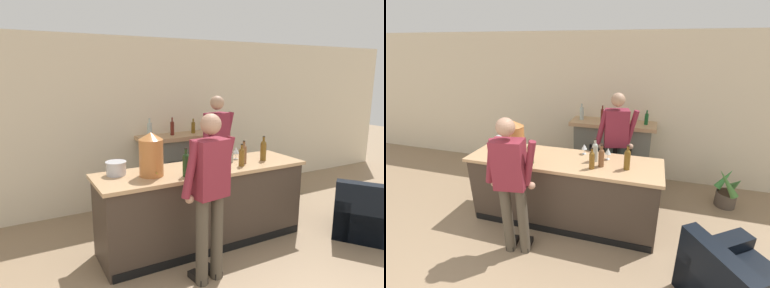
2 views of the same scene
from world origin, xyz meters
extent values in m
cube|color=beige|center=(0.00, 4.17, 1.38)|extent=(12.00, 0.07, 2.75)
cube|color=#3E3228|center=(0.24, 2.40, 0.49)|extent=(2.66, 0.71, 0.97)
cube|color=tan|center=(0.24, 2.40, 1.00)|extent=(2.73, 0.78, 0.04)
cube|color=black|center=(0.24, 2.04, 0.05)|extent=(2.61, 0.01, 0.10)
cube|color=slate|center=(0.71, 3.91, 0.55)|extent=(1.41, 0.44, 1.10)
cube|color=black|center=(0.71, 3.68, 0.41)|extent=(0.78, 0.02, 0.71)
cube|color=tan|center=(0.71, 3.89, 1.14)|extent=(1.57, 0.52, 0.07)
cylinder|color=#ACBFB8|center=(0.11, 3.89, 1.29)|extent=(0.08, 0.08, 0.23)
cylinder|color=#ACBFB8|center=(0.11, 3.89, 1.44)|extent=(0.03, 0.03, 0.08)
cylinder|color=#5A1D15|center=(0.51, 3.89, 1.28)|extent=(0.06, 0.06, 0.22)
cylinder|color=#5A1D15|center=(0.51, 3.89, 1.43)|extent=(0.03, 0.03, 0.07)
cylinder|color=brown|center=(0.90, 3.89, 1.27)|extent=(0.07, 0.07, 0.19)
cylinder|color=brown|center=(0.90, 3.89, 1.39)|extent=(0.03, 0.03, 0.06)
cylinder|color=#135125|center=(1.30, 3.89, 1.27)|extent=(0.07, 0.07, 0.20)
cylinder|color=#135125|center=(1.30, 3.89, 1.40)|extent=(0.03, 0.03, 0.07)
cube|color=black|center=(2.08, 1.37, 0.40)|extent=(0.60, 0.75, 0.81)
cube|color=black|center=(2.20, 1.81, 0.28)|extent=(0.83, 0.67, 0.55)
cylinder|color=brown|center=(2.70, 3.48, 0.12)|extent=(0.32, 0.32, 0.25)
cylinder|color=#332319|center=(2.70, 3.48, 0.24)|extent=(0.29, 0.29, 0.02)
cone|color=#4E8B49|center=(2.81, 3.50, 0.42)|extent=(0.17, 0.35, 0.34)
cone|color=#419243|center=(2.65, 3.58, 0.44)|extent=(0.34, 0.24, 0.37)
cone|color=#4C873D|center=(2.64, 3.35, 0.48)|extent=(0.38, 0.27, 0.45)
cylinder|color=#4D4437|center=(-0.03, 1.64, 0.47)|extent=(0.13, 0.13, 0.94)
cube|color=black|center=(-0.04, 1.71, 0.04)|extent=(0.13, 0.25, 0.07)
cylinder|color=#4D4437|center=(-0.23, 1.61, 0.47)|extent=(0.13, 0.13, 0.94)
cube|color=black|center=(-0.24, 1.68, 0.04)|extent=(0.13, 0.25, 0.07)
cube|color=maroon|center=(-0.13, 1.63, 1.24)|extent=(0.39, 0.27, 0.59)
cylinder|color=maroon|center=(0.10, 1.68, 1.26)|extent=(0.20, 0.08, 0.57)
sphere|color=tan|center=(0.09, 1.70, 0.96)|extent=(0.09, 0.09, 0.09)
cylinder|color=maroon|center=(-0.36, 1.61, 1.26)|extent=(0.20, 0.08, 0.57)
sphere|color=tan|center=(-0.36, 1.63, 0.96)|extent=(0.09, 0.09, 0.09)
sphere|color=tan|center=(-0.13, 1.63, 1.69)|extent=(0.21, 0.21, 0.21)
cylinder|color=#303C38|center=(0.78, 3.09, 0.51)|extent=(0.13, 0.13, 1.02)
cube|color=black|center=(0.80, 3.02, 0.04)|extent=(0.16, 0.26, 0.07)
cylinder|color=#303C38|center=(0.98, 3.14, 0.51)|extent=(0.13, 0.13, 1.02)
cube|color=black|center=(1.00, 3.07, 0.04)|extent=(0.16, 0.26, 0.07)
cube|color=maroon|center=(0.88, 3.11, 1.31)|extent=(0.40, 0.30, 0.58)
cylinder|color=maroon|center=(0.66, 3.03, 1.32)|extent=(0.20, 0.08, 0.57)
sphere|color=tan|center=(0.67, 3.02, 1.02)|extent=(0.09, 0.09, 0.09)
cylinder|color=maroon|center=(1.11, 3.15, 1.32)|extent=(0.20, 0.08, 0.57)
sphere|color=tan|center=(1.11, 3.13, 1.02)|extent=(0.09, 0.09, 0.09)
sphere|color=tan|center=(0.88, 3.11, 1.75)|extent=(0.21, 0.21, 0.21)
cylinder|color=#BE7239|center=(-0.47, 2.37, 1.23)|extent=(0.28, 0.28, 0.42)
cone|color=#BE7239|center=(-0.47, 2.37, 1.48)|extent=(0.28, 0.28, 0.08)
cylinder|color=#B29333|center=(-0.47, 2.21, 1.09)|extent=(0.02, 0.04, 0.02)
cylinder|color=silver|center=(-0.82, 2.59, 1.09)|extent=(0.23, 0.23, 0.15)
cylinder|color=silver|center=(-0.82, 2.59, 1.17)|extent=(0.24, 0.24, 0.01)
cylinder|color=#ADB5AB|center=(0.69, 2.46, 1.13)|extent=(0.08, 0.08, 0.22)
sphere|color=#ADB5AB|center=(0.69, 2.46, 1.24)|extent=(0.08, 0.08, 0.08)
cylinder|color=#ADB5AB|center=(0.69, 2.46, 1.29)|extent=(0.03, 0.03, 0.09)
cylinder|color=black|center=(0.69, 2.46, 1.33)|extent=(0.03, 0.03, 0.01)
cylinder|color=brown|center=(0.80, 2.32, 1.12)|extent=(0.08, 0.08, 0.21)
sphere|color=brown|center=(0.80, 2.32, 1.23)|extent=(0.07, 0.07, 0.07)
cylinder|color=brown|center=(0.80, 2.32, 1.27)|extent=(0.03, 0.03, 0.08)
cylinder|color=black|center=(0.80, 2.32, 1.31)|extent=(0.03, 0.03, 0.01)
cylinder|color=#203A1A|center=(-0.13, 2.16, 1.13)|extent=(0.08, 0.08, 0.23)
sphere|color=#203A1A|center=(-0.13, 2.16, 1.25)|extent=(0.07, 0.07, 0.07)
cylinder|color=#203A1A|center=(-0.13, 2.16, 1.29)|extent=(0.03, 0.03, 0.09)
cylinder|color=black|center=(-0.13, 2.16, 1.34)|extent=(0.03, 0.03, 0.01)
cylinder|color=brown|center=(1.14, 2.33, 1.13)|extent=(0.08, 0.08, 0.23)
sphere|color=brown|center=(1.14, 2.33, 1.25)|extent=(0.08, 0.08, 0.08)
cylinder|color=brown|center=(1.14, 2.33, 1.29)|extent=(0.03, 0.03, 0.09)
cylinder|color=black|center=(1.14, 2.33, 1.34)|extent=(0.04, 0.04, 0.01)
cylinder|color=brown|center=(0.70, 2.23, 1.12)|extent=(0.07, 0.07, 0.20)
sphere|color=brown|center=(0.70, 2.23, 1.22)|extent=(0.07, 0.07, 0.07)
cylinder|color=brown|center=(0.70, 2.23, 1.25)|extent=(0.03, 0.03, 0.08)
cylinder|color=black|center=(0.70, 2.23, 1.30)|extent=(0.03, 0.03, 0.01)
cylinder|color=silver|center=(0.49, 2.65, 1.02)|extent=(0.07, 0.07, 0.01)
cylinder|color=silver|center=(0.49, 2.65, 1.06)|extent=(0.01, 0.01, 0.07)
cone|color=silver|center=(0.49, 2.65, 1.13)|extent=(0.08, 0.08, 0.07)
cylinder|color=silver|center=(0.85, 2.56, 1.02)|extent=(0.06, 0.06, 0.01)
cylinder|color=silver|center=(0.85, 2.56, 1.06)|extent=(0.01, 0.01, 0.08)
cone|color=silver|center=(0.85, 2.56, 1.14)|extent=(0.08, 0.08, 0.09)
camera|label=1|loc=(-1.84, -1.19, 2.17)|focal=32.00mm
camera|label=2|loc=(1.36, -0.69, 2.53)|focal=24.00mm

